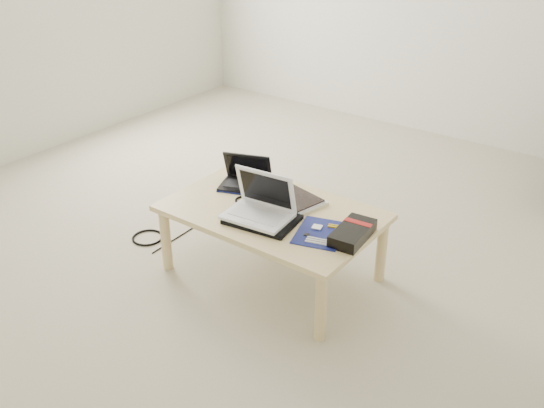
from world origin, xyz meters
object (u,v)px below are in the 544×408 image
Objects in this scene: coffee_table at (272,218)px; netbook at (246,180)px; white_laptop at (260,207)px; gpu_box at (353,233)px.

netbook is at bearing 154.03° from coffee_table.
gpu_box is (0.47, 0.11, -0.04)m from white_laptop.
netbook is 1.12× the size of gpu_box.
white_laptop is (0.29, -0.25, 0.03)m from netbook.
netbook reaches higher than gpu_box.
white_laptop reaches higher than coffee_table.
white_laptop reaches higher than netbook.
white_laptop is 0.49m from gpu_box.
coffee_table is 0.16m from white_laptop.
netbook is 0.38m from white_laptop.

